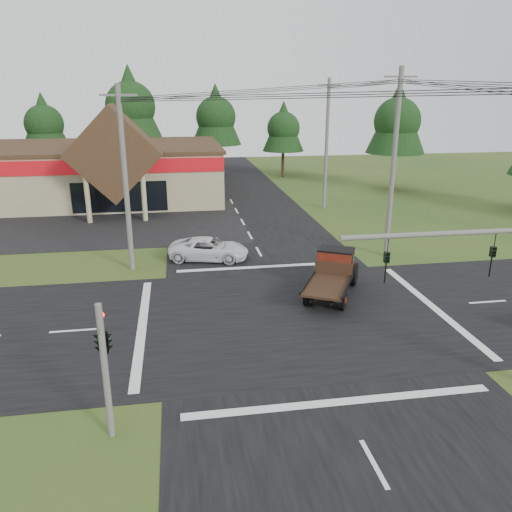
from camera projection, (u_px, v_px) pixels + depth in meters
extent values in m
plane|color=#2E4B1B|center=(293.00, 316.00, 23.55)|extent=(120.00, 120.00, 0.00)
cube|color=black|center=(293.00, 316.00, 23.55)|extent=(12.00, 120.00, 0.02)
cube|color=black|center=(293.00, 316.00, 23.55)|extent=(120.00, 12.00, 0.02)
cube|color=black|center=(65.00, 226.00, 39.25)|extent=(28.00, 14.00, 0.02)
cube|color=tan|center=(63.00, 173.00, 48.48)|extent=(30.00, 15.00, 5.00)
cube|color=#3D2B19|center=(60.00, 147.00, 47.68)|extent=(30.40, 15.40, 0.30)
cube|color=#AE0D14|center=(42.00, 168.00, 40.90)|extent=(30.00, 0.12, 1.20)
cube|color=#3D2B19|center=(115.00, 153.00, 40.54)|extent=(7.78, 4.00, 7.78)
cylinder|color=tan|center=(88.00, 198.00, 39.65)|extent=(0.40, 0.40, 4.00)
cylinder|color=tan|center=(144.00, 197.00, 40.31)|extent=(0.40, 0.40, 4.00)
cube|color=black|center=(120.00, 197.00, 42.65)|extent=(8.00, 0.08, 2.60)
cylinder|color=#595651|center=(467.00, 233.00, 15.16)|extent=(8.00, 0.16, 0.16)
imported|color=black|center=(492.00, 262.00, 15.63)|extent=(0.16, 0.20, 1.00)
imported|color=black|center=(386.00, 268.00, 15.10)|extent=(0.16, 0.20, 1.00)
cylinder|color=#595651|center=(105.00, 372.00, 14.70)|extent=(0.20, 0.20, 4.40)
imported|color=black|center=(101.00, 323.00, 14.42)|extent=(0.53, 2.48, 1.00)
sphere|color=#FF0C0C|center=(101.00, 315.00, 14.50)|extent=(0.18, 0.18, 0.18)
cylinder|color=#595651|center=(125.00, 181.00, 28.20)|extent=(0.30, 0.30, 10.50)
cube|color=#595651|center=(118.00, 95.00, 26.74)|extent=(2.00, 0.12, 0.12)
cylinder|color=#595651|center=(393.00, 166.00, 30.45)|extent=(0.30, 0.30, 11.50)
cube|color=#595651|center=(401.00, 77.00, 28.84)|extent=(2.00, 0.12, 0.12)
cylinder|color=#595651|center=(327.00, 145.00, 43.62)|extent=(0.30, 0.30, 11.20)
cube|color=#595651|center=(329.00, 85.00, 42.06)|extent=(2.00, 0.12, 0.12)
cylinder|color=#332316|center=(49.00, 165.00, 59.37)|extent=(0.36, 0.36, 3.50)
cone|color=black|center=(44.00, 121.00, 57.78)|extent=(5.60, 5.60, 6.60)
sphere|color=black|center=(44.00, 124.00, 57.88)|extent=(4.40, 4.40, 4.40)
cylinder|color=#332316|center=(134.00, 160.00, 59.77)|extent=(0.36, 0.36, 4.55)
cone|color=black|center=(130.00, 103.00, 57.71)|extent=(7.28, 7.28, 8.58)
sphere|color=black|center=(130.00, 106.00, 57.83)|extent=(5.72, 5.72, 5.72)
cylinder|color=#332316|center=(217.00, 160.00, 62.32)|extent=(0.36, 0.36, 3.85)
cone|color=black|center=(216.00, 114.00, 60.58)|extent=(6.16, 6.16, 7.26)
sphere|color=black|center=(216.00, 117.00, 60.68)|extent=(4.84, 4.84, 4.84)
cylinder|color=#332316|center=(283.00, 164.00, 61.76)|extent=(0.36, 0.36, 3.15)
cone|color=black|center=(283.00, 126.00, 60.34)|extent=(5.04, 5.04, 5.94)
sphere|color=black|center=(283.00, 128.00, 60.42)|extent=(3.96, 3.96, 3.96)
cylinder|color=#332316|center=(393.00, 171.00, 53.78)|extent=(0.36, 0.36, 3.85)
cone|color=black|center=(397.00, 118.00, 52.04)|extent=(6.16, 6.16, 7.26)
sphere|color=black|center=(397.00, 121.00, 52.14)|extent=(4.84, 4.84, 4.84)
imported|color=white|center=(209.00, 249.00, 31.29)|extent=(5.34, 3.35, 1.37)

